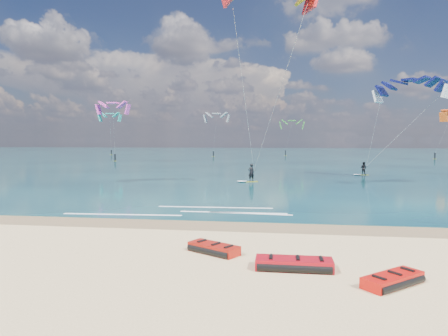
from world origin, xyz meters
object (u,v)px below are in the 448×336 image
(packed_kite_right, at_px, (392,285))
(kitesurfer_main, at_px, (260,81))
(packed_kite_left, at_px, (294,269))
(kitesurfer_far, at_px, (388,121))
(packed_kite_mid, at_px, (214,253))

(packed_kite_right, relative_size, kitesurfer_main, 0.12)
(packed_kite_left, distance_m, kitesurfer_main, 25.02)
(packed_kite_left, relative_size, kitesurfer_far, 0.22)
(kitesurfer_main, relative_size, kitesurfer_far, 1.50)
(packed_kite_right, xyz_separation_m, kitesurfer_far, (8.87, 35.76, 6.40))
(packed_kite_left, distance_m, packed_kite_mid, 3.28)
(packed_kite_right, height_order, kitesurfer_main, kitesurfer_main)
(packed_kite_left, height_order, packed_kite_mid, packed_kite_left)
(packed_kite_right, bearing_deg, kitesurfer_main, 61.65)
(packed_kite_right, height_order, kitesurfer_far, kitesurfer_far)
(packed_kite_right, relative_size, kitesurfer_far, 0.18)
(packed_kite_mid, distance_m, packed_kite_right, 6.25)
(kitesurfer_main, bearing_deg, packed_kite_left, -107.32)
(packed_kite_mid, bearing_deg, packed_kite_left, 2.88)
(kitesurfer_far, bearing_deg, packed_kite_left, -124.65)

